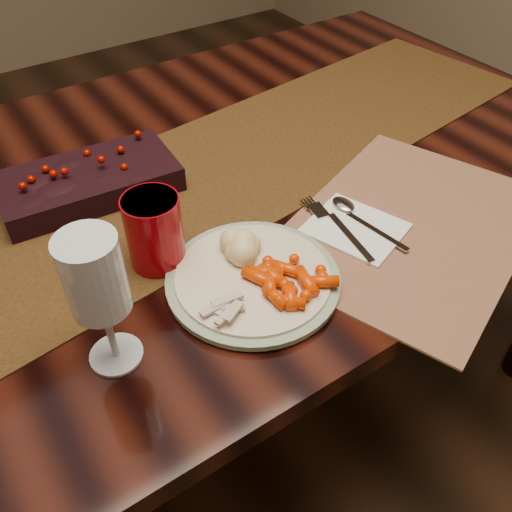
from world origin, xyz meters
TOP-DOWN VIEW (x-y plane):
  - floor at (0.00, 0.00)m, footprint 5.00×5.00m
  - dining_table at (0.00, 0.00)m, footprint 1.80×1.00m
  - table_runner at (-0.05, -0.03)m, footprint 1.84×0.60m
  - centerpiece at (-0.16, 0.06)m, footprint 0.32×0.18m
  - placemat_main at (0.26, -0.33)m, footprint 0.57×0.50m
  - dinner_plate at (-0.04, -0.30)m, footprint 0.32×0.32m
  - baby_carrots at (-0.01, -0.34)m, footprint 0.12×0.11m
  - mashed_potatoes at (-0.03, -0.25)m, footprint 0.09×0.08m
  - turkey_shreds at (-0.12, -0.34)m, footprint 0.07×0.06m
  - napkin at (0.17, -0.29)m, footprint 0.17×0.18m
  - fork at (0.15, -0.29)m, footprint 0.05×0.17m
  - spoon at (0.19, -0.29)m, footprint 0.05×0.16m
  - red_cup at (-0.13, -0.17)m, footprint 0.10×0.10m
  - wine_glass at (-0.26, -0.31)m, footprint 0.10×0.10m

SIDE VIEW (x-z plane):
  - floor at x=0.00m, z-range 0.00..0.00m
  - dining_table at x=0.00m, z-range 0.00..0.75m
  - table_runner at x=-0.05m, z-range 0.75..0.75m
  - placemat_main at x=0.26m, z-range 0.75..0.75m
  - napkin at x=0.17m, z-range 0.75..0.76m
  - fork at x=0.15m, z-range 0.76..0.76m
  - spoon at x=0.19m, z-range 0.76..0.76m
  - dinner_plate at x=-0.04m, z-range 0.75..0.77m
  - turkey_shreds at x=-0.12m, z-range 0.77..0.78m
  - baby_carrots at x=-0.01m, z-range 0.77..0.79m
  - centerpiece at x=-0.16m, z-range 0.75..0.81m
  - mashed_potatoes at x=-0.03m, z-range 0.77..0.81m
  - red_cup at x=-0.13m, z-range 0.75..0.87m
  - wine_glass at x=-0.26m, z-range 0.75..0.95m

